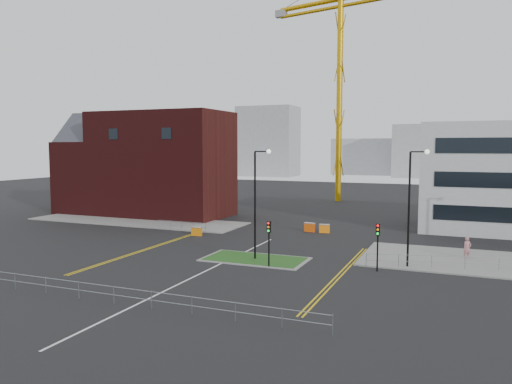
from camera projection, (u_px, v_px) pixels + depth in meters
ground at (185, 281)px, 34.87m from camera, size 200.00×200.00×0.00m
pavement_left at (136, 221)px, 62.72m from camera, size 28.00×8.00×0.12m
island_kerb at (255, 259)px, 41.47m from camera, size 8.60×4.60×0.08m
grass_island at (255, 259)px, 41.46m from camera, size 8.00×4.00×0.12m
brick_building at (144, 165)px, 68.76m from camera, size 24.20×10.07×14.24m
tower_crane at (373, 42)px, 80.39m from camera, size 51.59×14.13×37.97m
streetlamp_island at (257, 195)px, 40.89m from camera, size 1.46×0.36×9.18m
streetlamp_right_near at (412, 199)px, 38.17m from camera, size 1.46×0.36×9.18m
traffic_light_island at (269, 235)px, 38.62m from camera, size 0.28×0.33×3.65m
traffic_light_right at (378, 238)px, 37.41m from camera, size 0.28×0.33×3.65m
railing_front at (132, 294)px, 29.28m from camera, size 24.05×0.05×1.10m
railing_left at (182, 224)px, 55.55m from camera, size 6.05×0.05×1.10m
railing_right at (499, 261)px, 37.58m from camera, size 19.05×5.05×1.10m
centre_line at (199, 274)px, 36.71m from camera, size 0.15×30.00×0.01m
yellow_left_a at (157, 245)px, 47.50m from camera, size 0.12×24.00×0.01m
yellow_left_b at (159, 246)px, 47.38m from camera, size 0.12×24.00×0.01m
yellow_right_a at (338, 274)px, 36.78m from camera, size 0.12×20.00×0.01m
yellow_right_b at (342, 275)px, 36.66m from camera, size 0.12×20.00×0.01m
skyline_a at (268, 141)px, 159.52m from camera, size 18.00×12.00×22.00m
skyline_b at (435, 151)px, 149.97m from camera, size 24.00×12.00×16.00m
skyline_d at (379, 157)px, 166.20m from camera, size 30.00×12.00×12.00m
pedestrian at (467, 248)px, 41.54m from camera, size 0.84×0.78×1.92m
barrier_left at (197, 231)px, 52.59m from camera, size 1.13×0.46×0.92m
barrier_mid at (310, 227)px, 55.04m from camera, size 1.25×0.59×1.01m
barrier_right at (324, 228)px, 54.32m from camera, size 1.20×0.64×0.96m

